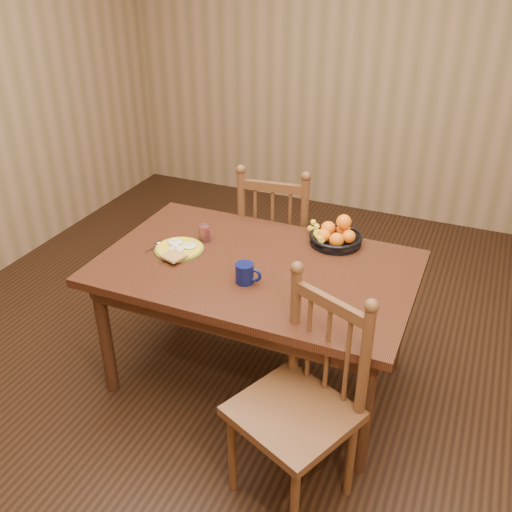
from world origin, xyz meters
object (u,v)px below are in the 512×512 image
at_px(chair_far, 278,243).
at_px(breakfast_plate, 179,249).
at_px(chair_near, 300,405).
at_px(fruit_bowl, 335,235).
at_px(dining_table, 256,279).
at_px(coffee_mug, 245,273).

distance_m(chair_far, breakfast_plate, 0.82).
bearing_deg(chair_near, fruit_bowl, 122.49).
xyz_separation_m(dining_table, chair_far, (-0.15, 0.70, -0.16)).
relative_size(coffee_mug, fruit_bowl, 0.41).
height_order(chair_near, fruit_bowl, chair_near).
bearing_deg(chair_far, chair_near, 107.95).
xyz_separation_m(chair_near, breakfast_plate, (-0.89, 0.57, 0.27)).
distance_m(dining_table, chair_near, 0.78).
xyz_separation_m(dining_table, breakfast_plate, (-0.43, -0.03, 0.10)).
relative_size(chair_far, coffee_mug, 7.76).
xyz_separation_m(chair_far, chair_near, (0.61, -1.30, -0.01)).
relative_size(chair_far, breakfast_plate, 3.44).
relative_size(dining_table, coffee_mug, 11.99).
relative_size(dining_table, chair_far, 1.55).
bearing_deg(fruit_bowl, dining_table, -128.49).
bearing_deg(coffee_mug, fruit_bowl, 63.05).
xyz_separation_m(breakfast_plate, fruit_bowl, (0.74, 0.41, 0.03)).
bearing_deg(chair_far, coffee_mug, 93.65).
bearing_deg(breakfast_plate, coffee_mug, -17.90).
height_order(coffee_mug, fruit_bowl, fruit_bowl).
relative_size(chair_near, coffee_mug, 7.64).
bearing_deg(chair_far, fruit_bowl, 138.02).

